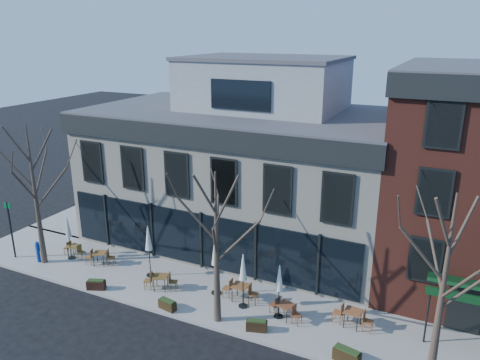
% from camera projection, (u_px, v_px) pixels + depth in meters
% --- Properties ---
extents(ground, '(120.00, 120.00, 0.00)m').
position_uv_depth(ground, '(203.00, 271.00, 25.86)').
color(ground, black).
rests_on(ground, ground).
extents(sidewalk_front, '(33.50, 4.70, 0.15)m').
position_uv_depth(sidewalk_front, '(239.00, 303.00, 22.66)').
color(sidewalk_front, gray).
rests_on(sidewalk_front, ground).
extents(sidewalk_side, '(4.50, 12.00, 0.15)m').
position_uv_depth(sidewalk_side, '(114.00, 204.00, 35.60)').
color(sidewalk_side, gray).
rests_on(sidewalk_side, ground).
extents(corner_building, '(18.39, 10.39, 11.10)m').
position_uv_depth(corner_building, '(243.00, 166.00, 28.74)').
color(corner_building, beige).
rests_on(corner_building, ground).
extents(red_brick_building, '(8.20, 11.78, 11.18)m').
position_uv_depth(red_brick_building, '(479.00, 180.00, 23.10)').
color(red_brick_building, maroon).
rests_on(red_brick_building, ground).
extents(tree_corner, '(3.93, 3.98, 7.92)m').
position_uv_depth(tree_corner, '(35.00, 194.00, 25.28)').
color(tree_corner, '#382B21').
rests_on(tree_corner, sidewalk_front).
extents(tree_mid, '(3.50, 3.55, 7.04)m').
position_uv_depth(tree_mid, '(217.00, 247.00, 20.11)').
color(tree_mid, '#382B21').
rests_on(tree_mid, sidewalk_front).
extents(tree_right, '(3.72, 3.77, 7.48)m').
position_uv_depth(tree_right, '(443.00, 290.00, 16.36)').
color(tree_right, '#382B21').
rests_on(tree_right, sidewalk_front).
extents(sign_pole, '(0.50, 0.10, 3.40)m').
position_uv_depth(sign_pole, '(11.00, 226.00, 26.52)').
color(sign_pole, black).
rests_on(sign_pole, sidewalk_front).
extents(call_box, '(0.26, 0.25, 1.28)m').
position_uv_depth(call_box, '(38.00, 251.00, 26.36)').
color(call_box, '#0C369C').
rests_on(call_box, sidewalk_front).
extents(cafe_set_0, '(1.60, 0.69, 0.83)m').
position_uv_depth(cafe_set_0, '(74.00, 250.00, 27.07)').
color(cafe_set_0, brown).
rests_on(cafe_set_0, sidewalk_front).
extents(cafe_set_1, '(1.71, 1.05, 0.89)m').
position_uv_depth(cafe_set_1, '(100.00, 257.00, 26.14)').
color(cafe_set_1, brown).
rests_on(cafe_set_1, sidewalk_front).
extents(cafe_set_2, '(1.78, 1.01, 0.91)m').
position_uv_depth(cafe_set_2, '(161.00, 281.00, 23.62)').
color(cafe_set_2, brown).
rests_on(cafe_set_2, sidewalk_front).
extents(cafe_set_3, '(1.87, 0.76, 0.98)m').
position_uv_depth(cafe_set_3, '(240.00, 291.00, 22.65)').
color(cafe_set_3, brown).
rests_on(cafe_set_3, sidewalk_front).
extents(cafe_set_4, '(1.73, 0.89, 0.89)m').
position_uv_depth(cafe_set_4, '(285.00, 310.00, 21.21)').
color(cafe_set_4, brown).
rests_on(cafe_set_4, sidewalk_front).
extents(cafe_set_5, '(1.85, 0.79, 0.96)m').
position_uv_depth(cafe_set_5, '(353.00, 317.00, 20.63)').
color(cafe_set_5, brown).
rests_on(cafe_set_5, sidewalk_front).
extents(umbrella_0, '(0.41, 0.41, 2.58)m').
position_uv_depth(umbrella_0, '(68.00, 229.00, 26.43)').
color(umbrella_0, black).
rests_on(umbrella_0, sidewalk_front).
extents(umbrella_1, '(0.47, 0.47, 2.91)m').
position_uv_depth(umbrella_1, '(149.00, 241.00, 24.44)').
color(umbrella_1, black).
rests_on(umbrella_1, sidewalk_front).
extents(umbrella_2, '(0.49, 0.49, 3.05)m').
position_uv_depth(umbrella_2, '(215.00, 254.00, 22.72)').
color(umbrella_2, black).
rests_on(umbrella_2, sidewalk_front).
extents(umbrella_3, '(0.44, 0.44, 2.75)m').
position_uv_depth(umbrella_3, '(243.00, 270.00, 21.67)').
color(umbrella_3, black).
rests_on(umbrella_3, sidewalk_front).
extents(umbrella_4, '(0.42, 0.42, 2.65)m').
position_uv_depth(umbrella_4, '(279.00, 281.00, 20.89)').
color(umbrella_4, black).
rests_on(umbrella_4, sidewalk_front).
extents(planter_0, '(0.99, 0.68, 0.51)m').
position_uv_depth(planter_0, '(96.00, 284.00, 23.69)').
color(planter_0, black).
rests_on(planter_0, sidewalk_front).
extents(planter_1, '(0.94, 0.51, 0.50)m').
position_uv_depth(planter_1, '(167.00, 304.00, 21.99)').
color(planter_1, black).
rests_on(planter_1, sidewalk_front).
extents(planter_2, '(0.98, 0.61, 0.51)m').
position_uv_depth(planter_2, '(257.00, 325.00, 20.41)').
color(planter_2, black).
rests_on(planter_2, sidewalk_front).
extents(planter_3, '(1.14, 0.66, 0.60)m').
position_uv_depth(planter_3, '(347.00, 356.00, 18.45)').
color(planter_3, black).
rests_on(planter_3, sidewalk_front).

